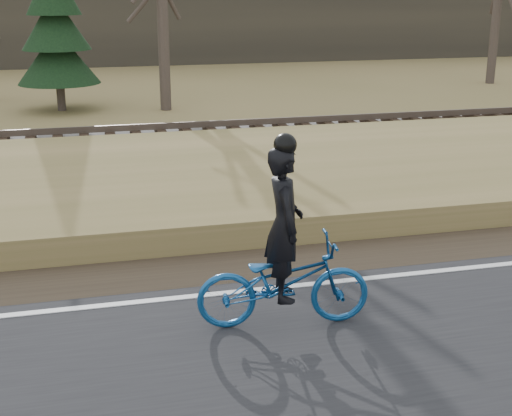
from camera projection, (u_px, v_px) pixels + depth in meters
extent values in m
cube|color=olive|center=(485.00, 175.00, 14.39)|extent=(120.00, 5.00, 0.44)
cube|color=slate|center=(403.00, 138.00, 17.91)|extent=(120.00, 3.00, 0.45)
cube|color=black|center=(404.00, 126.00, 17.82)|extent=(120.00, 2.40, 0.14)
cube|color=brown|center=(418.00, 126.00, 17.11)|extent=(120.00, 0.07, 0.15)
cube|color=brown|center=(392.00, 115.00, 18.44)|extent=(120.00, 0.07, 0.15)
cube|color=#383328|center=(225.00, 2.00, 37.42)|extent=(120.00, 4.00, 6.00)
imported|color=navy|center=(283.00, 282.00, 8.31)|extent=(2.10, 0.94, 1.07)
imported|color=black|center=(284.00, 224.00, 8.10)|extent=(0.50, 0.70, 1.80)
sphere|color=black|center=(285.00, 145.00, 7.82)|extent=(0.26, 0.26, 0.26)
cylinder|color=#493D35|center=(162.00, 0.00, 22.17)|extent=(0.36, 0.36, 6.87)
cylinder|color=#493D35|center=(61.00, 92.00, 22.92)|extent=(0.28, 0.28, 1.16)
cone|color=black|center=(58.00, 57.00, 22.57)|extent=(2.60, 2.60, 1.69)
cone|color=black|center=(55.00, 22.00, 22.25)|extent=(2.15, 2.15, 1.69)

